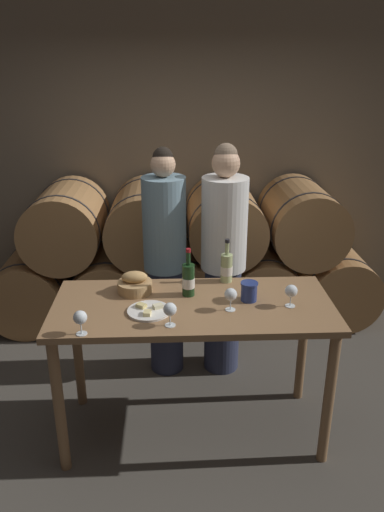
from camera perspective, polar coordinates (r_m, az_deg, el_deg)
name	(u,v)px	position (r m, az deg, el deg)	size (l,w,h in m)	color
ground_plane	(193,428)	(3.53, 0.11, -19.07)	(10.00, 10.00, 0.00)	#4C473F
stone_wall_back	(183,137)	(4.89, -1.04, 13.48)	(10.00, 0.12, 3.20)	#7F705B
barrel_stack	(185,256)	(4.60, -0.77, -0.04)	(3.49, 0.91, 1.27)	#9E7042
tasting_table	(193,322)	(3.06, 0.12, -7.59)	(1.68, 0.73, 0.94)	olive
person_left	(165,264)	(3.67, -3.09, -0.87)	(0.31, 0.31, 1.75)	#2D334C
person_right	(223,261)	(3.69, 3.61, -0.60)	(0.33, 0.33, 1.77)	#2D334C
wine_bottle_red	(188,280)	(3.07, -0.42, -2.71)	(0.08, 0.08, 0.31)	#193819
wine_bottle_white	(227,268)	(3.26, 3.97, -1.32)	(0.08, 0.08, 0.29)	#ADBC7F
blue_crock	(249,291)	(3.04, 6.54, -3.95)	(0.11, 0.11, 0.12)	navy
bread_basket	(135,284)	(3.15, -6.56, -3.23)	(0.22, 0.22, 0.14)	tan
cheese_plate	(149,311)	(2.92, -4.94, -6.23)	(0.25, 0.25, 0.04)	white
wine_glass_far_left	(80,318)	(2.71, -12.66, -6.93)	(0.07, 0.07, 0.14)	white
wine_glass_left	(170,310)	(2.73, -2.54, -6.17)	(0.07, 0.07, 0.14)	white
wine_glass_center	(231,295)	(2.90, 4.45, -4.47)	(0.07, 0.07, 0.14)	white
wine_glass_right	(291,291)	(2.99, 11.27, -3.99)	(0.07, 0.07, 0.14)	white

